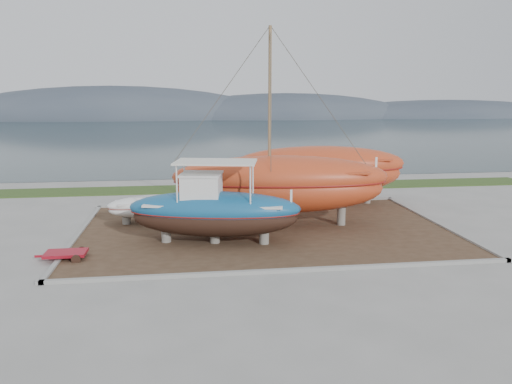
{
  "coord_description": "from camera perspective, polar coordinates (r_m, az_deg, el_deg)",
  "views": [
    {
      "loc": [
        -3.71,
        -19.99,
        6.75
      ],
      "look_at": [
        -0.46,
        4.0,
        1.98
      ],
      "focal_mm": 35.0,
      "sensor_mm": 36.0,
      "label": 1
    }
  ],
  "objects": [
    {
      "name": "ground",
      "position": [
        21.42,
        2.68,
        -7.23
      ],
      "size": [
        140.0,
        140.0,
        0.0
      ],
      "primitive_type": "plane",
      "color": "gray",
      "rests_on": "ground"
    },
    {
      "name": "mountain_ridge",
      "position": [
        145.19,
        -6.31,
        8.42
      ],
      "size": [
        200.0,
        36.0,
        20.0
      ],
      "primitive_type": null,
      "color": "#333D49",
      "rests_on": "ground"
    },
    {
      "name": "orange_sailboat",
      "position": [
        25.17,
        2.85,
        7.21
      ],
      "size": [
        11.33,
        4.46,
        9.93
      ],
      "primitive_type": null,
      "rotation": [
        0.0,
        0.0,
        -0.11
      ],
      "color": "#B13B1B",
      "rests_on": "dirt_patch"
    },
    {
      "name": "blue_caique",
      "position": [
        22.54,
        -4.78,
        -1.21
      ],
      "size": [
        8.13,
        3.89,
        3.76
      ],
      "primitive_type": null,
      "rotation": [
        0.0,
        0.0,
        -0.19
      ],
      "color": "#155687",
      "rests_on": "dirt_patch"
    },
    {
      "name": "dirt_patch",
      "position": [
        25.18,
        1.05,
        -4.33
      ],
      "size": [
        18.0,
        12.0,
        0.06
      ],
      "primitive_type": "cube",
      "color": "#422D1E",
      "rests_on": "ground"
    },
    {
      "name": "red_trailer",
      "position": [
        22.2,
        -20.89,
        -6.84
      ],
      "size": [
        2.47,
        1.24,
        0.35
      ],
      "primitive_type": null,
      "rotation": [
        0.0,
        0.0,
        0.0
      ],
      "color": "#A61221",
      "rests_on": "ground"
    },
    {
      "name": "white_dinghy",
      "position": [
        27.08,
        -11.85,
        -1.89
      ],
      "size": [
        4.87,
        2.8,
        1.38
      ],
      "primitive_type": null,
      "rotation": [
        0.0,
        0.0,
        0.25
      ],
      "color": "white",
      "rests_on": "dirt_patch"
    },
    {
      "name": "curb_frame",
      "position": [
        25.17,
        1.05,
        -4.23
      ],
      "size": [
        18.6,
        12.6,
        0.15
      ],
      "primitive_type": null,
      "color": "gray",
      "rests_on": "ground"
    },
    {
      "name": "orange_bare_hull",
      "position": [
        30.87,
        7.22,
        1.83
      ],
      "size": [
        10.79,
        3.87,
        3.48
      ],
      "primitive_type": null,
      "rotation": [
        0.0,
        0.0,
        -0.07
      ],
      "color": "#B13B1B",
      "rests_on": "dirt_patch"
    },
    {
      "name": "grass_strip",
      "position": [
        36.3,
        -1.71,
        0.5
      ],
      "size": [
        44.0,
        3.0,
        0.08
      ],
      "primitive_type": "cube",
      "color": "#284219",
      "rests_on": "ground"
    },
    {
      "name": "sea",
      "position": [
        90.31,
        -5.37,
        6.82
      ],
      "size": [
        260.0,
        100.0,
        0.04
      ],
      "primitive_type": null,
      "color": "#16292D",
      "rests_on": "ground"
    }
  ]
}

